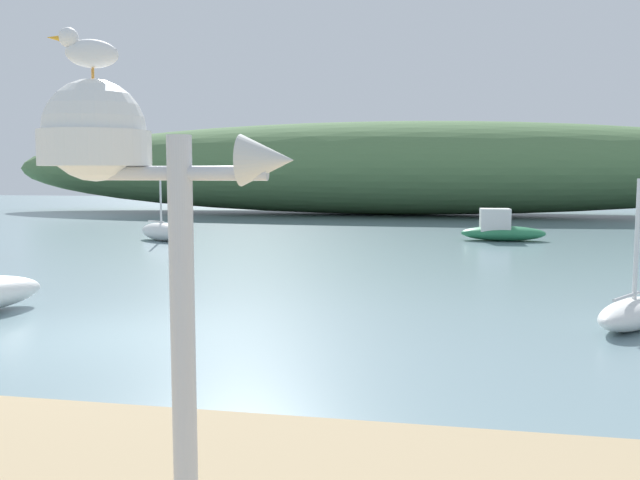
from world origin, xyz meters
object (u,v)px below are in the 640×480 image
Objects in this scene: seagull_on_radar at (88,50)px; sailboat_far_right at (633,312)px; sailboat_west_reach at (161,231)px; mast_structure at (123,188)px; motorboat_by_sandbar at (501,229)px.

seagull_on_radar reaches higher than sailboat_far_right.
sailboat_west_reach is at bearing 113.20° from seagull_on_radar.
mast_structure reaches higher than sailboat_far_right.
mast_structure is 1.05× the size of sailboat_west_reach.
motorboat_by_sandbar is at bearing 81.58° from seagull_on_radar.
mast_structure is 9.86× the size of seagull_on_radar.
seagull_on_radar is 0.09× the size of motorboat_by_sandbar.
seagull_on_radar is 25.40m from motorboat_by_sandbar.
seagull_on_radar is at bearing -98.42° from motorboat_by_sandbar.
seagull_on_radar is 0.12× the size of sailboat_far_right.
mast_structure reaches higher than sailboat_west_reach.
motorboat_by_sandbar is at bearing 81.92° from mast_structure.
sailboat_far_right is at bearing 63.01° from seagull_on_radar.
mast_structure is at bearing -66.46° from sailboat_west_reach.
mast_structure is 11.06m from sailboat_far_right.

